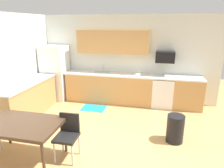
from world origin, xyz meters
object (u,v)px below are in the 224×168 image
Objects in this scene: refrigerator at (56,73)px; microwave at (165,57)px; oven_range at (162,92)px; chair_near_table at (68,133)px; dining_table at (21,126)px; trash_bin at (175,129)px.

refrigerator is 3.26× the size of microwave.
oven_range is (3.45, 0.08, -0.42)m from refrigerator.
oven_range is 1.07× the size of chair_near_table.
dining_table is 1.65× the size of chair_near_table.
dining_table is (-2.51, -3.26, -0.81)m from microwave.
dining_table is (0.94, -3.08, -0.19)m from refrigerator.
oven_range is 0.65× the size of dining_table.
microwave is at bearing 2.99° from refrigerator.
refrigerator reaches higher than oven_range.
dining_table reaches higher than trash_bin.
refrigerator reaches higher than trash_bin.
chair_near_table is at bearing -120.92° from oven_range.
chair_near_table is 2.22m from trash_bin.
microwave reaches higher than trash_bin.
trash_bin is at bearing -82.75° from oven_range.
chair_near_table is 1.42× the size of trash_bin.
trash_bin is (2.75, 1.23, -0.39)m from dining_table.
refrigerator is 4.17m from trash_bin.
oven_range reaches higher than chair_near_table.
oven_range reaches higher than trash_bin.
chair_near_table reaches higher than trash_bin.
oven_range is 1.95m from trash_bin.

